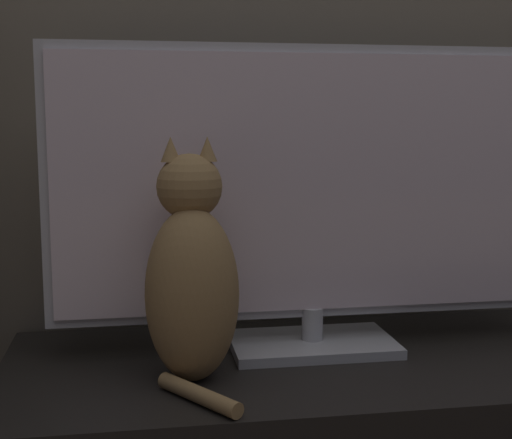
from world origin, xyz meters
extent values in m
cube|color=#B7B7BC|center=(0.00, 0.96, 0.45)|extent=(0.34, 0.20, 0.02)
cylinder|color=#B7B7BC|center=(0.00, 0.96, 0.50)|extent=(0.04, 0.04, 0.07)
cube|color=#B7B7BC|center=(0.00, 0.97, 0.79)|extent=(1.07, 0.02, 0.55)
cube|color=silver|center=(0.00, 0.96, 0.79)|extent=(1.03, 0.01, 0.51)
ellipsoid|color=#997547|center=(-0.26, 0.82, 0.60)|extent=(0.17, 0.15, 0.32)
ellipsoid|color=silver|center=(-0.26, 0.88, 0.59)|extent=(0.09, 0.05, 0.18)
sphere|color=#997547|center=(-0.26, 0.85, 0.79)|extent=(0.12, 0.12, 0.12)
cone|color=#997547|center=(-0.29, 0.85, 0.86)|extent=(0.04, 0.04, 0.04)
cone|color=#997547|center=(-0.22, 0.85, 0.86)|extent=(0.04, 0.04, 0.04)
cylinder|color=#997547|center=(-0.26, 0.71, 0.46)|extent=(0.13, 0.17, 0.03)
camera|label=1|loc=(-0.35, -0.42, 0.91)|focal=50.00mm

